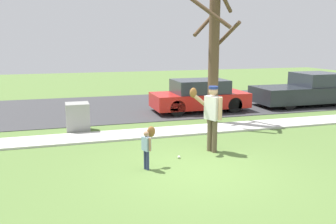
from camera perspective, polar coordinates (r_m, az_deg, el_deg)
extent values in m
plane|color=#567538|center=(11.63, -1.52, -3.50)|extent=(48.00, 48.00, 0.00)
cube|color=beige|center=(11.72, -1.64, -3.24)|extent=(36.00, 1.20, 0.06)
cube|color=#38383A|center=(16.49, -6.16, 0.86)|extent=(36.00, 6.80, 0.02)
cylinder|color=brown|center=(9.74, 7.36, -3.81)|extent=(0.14, 0.14, 0.89)
cylinder|color=brown|center=(9.85, 6.61, -3.61)|extent=(0.14, 0.14, 0.89)
cube|color=silver|center=(9.63, 7.09, 0.65)|extent=(0.39, 0.48, 0.63)
sphere|color=tan|center=(9.56, 7.15, 3.31)|extent=(0.24, 0.24, 0.24)
cylinder|color=navy|center=(9.55, 7.16, 3.85)|extent=(0.25, 0.25, 0.07)
cylinder|color=tan|center=(9.45, 8.25, 0.53)|extent=(0.10, 0.10, 0.59)
cylinder|color=tan|center=(9.59, 4.88, 2.01)|extent=(0.54, 0.31, 0.42)
ellipsoid|color=brown|center=(9.41, 4.00, 3.06)|extent=(0.26, 0.21, 0.26)
cylinder|color=navy|center=(8.49, -3.60, -7.49)|extent=(0.07, 0.07, 0.46)
cylinder|color=navy|center=(8.42, -3.23, -7.64)|extent=(0.07, 0.07, 0.46)
cube|color=#8CADC6|center=(8.34, -3.45, -5.01)|extent=(0.20, 0.25, 0.33)
sphere|color=#A87A5B|center=(8.28, -3.47, -3.45)|extent=(0.12, 0.12, 0.12)
cylinder|color=#A87A5B|center=(8.49, -3.25, -3.89)|extent=(0.28, 0.16, 0.22)
ellipsoid|color=brown|center=(8.53, -2.68, -3.11)|extent=(0.26, 0.21, 0.26)
cylinder|color=#A87A5B|center=(8.23, -2.88, -5.15)|extent=(0.05, 0.05, 0.31)
sphere|color=white|center=(9.27, 1.74, -7.11)|extent=(0.07, 0.07, 0.07)
cube|color=gray|center=(12.26, -14.06, -0.81)|extent=(0.74, 0.69, 0.94)
cylinder|color=brown|center=(13.03, 7.22, 8.68)|extent=(0.38, 0.38, 4.80)
cylinder|color=brown|center=(13.40, 9.14, 11.77)|extent=(0.54, 1.36, 1.03)
cylinder|color=brown|center=(13.30, 5.71, 13.51)|extent=(1.05, 0.69, 0.85)
cylinder|color=brown|center=(12.46, 6.51, 15.43)|extent=(1.26, 1.11, 1.14)
cylinder|color=brown|center=(12.92, 9.02, 16.92)|extent=(0.84, 0.72, 0.74)
cube|color=red|center=(15.34, 4.99, 1.94)|extent=(4.00, 1.75, 0.60)
cube|color=#2D333D|center=(15.26, 5.03, 4.07)|extent=(2.20, 1.61, 0.55)
cylinder|color=black|center=(14.24, 1.47, 0.63)|extent=(0.64, 0.22, 0.64)
cylinder|color=black|center=(15.68, -0.27, 1.60)|extent=(0.64, 0.22, 0.64)
cylinder|color=black|center=(15.18, 10.40, 1.11)|extent=(0.64, 0.22, 0.64)
cylinder|color=black|center=(16.54, 8.01, 2.00)|extent=(0.64, 0.22, 0.64)
cube|color=#23282D|center=(18.00, 21.23, 2.75)|extent=(5.20, 1.95, 0.70)
cube|color=#2D333D|center=(18.16, 22.35, 4.81)|extent=(1.82, 1.79, 0.60)
cylinder|color=black|center=(16.39, 18.56, 1.44)|extent=(0.64, 0.22, 0.64)
cylinder|color=black|center=(17.81, 15.38, 2.36)|extent=(0.64, 0.22, 0.64)
cylinder|color=black|center=(19.70, 23.37, 2.65)|extent=(0.64, 0.22, 0.64)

